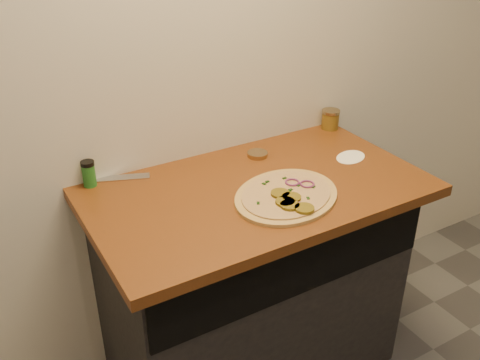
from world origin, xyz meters
TOP-DOWN VIEW (x-y plane):
  - cabinet at (0.00, 1.45)m, footprint 1.10×0.60m
  - countertop at (0.00, 1.42)m, footprint 1.20×0.70m
  - pizza at (0.04, 1.30)m, footprint 0.52×0.52m
  - chefs_knife at (-0.48, 1.75)m, footprint 0.31×0.15m
  - mason_jar_lid at (0.13, 1.62)m, footprint 0.10×0.10m
  - salsa_jar at (0.55, 1.70)m, footprint 0.08×0.08m
  - spice_shaker at (-0.51, 1.72)m, footprint 0.05×0.05m
  - flour_spill at (0.44, 1.43)m, footprint 0.18×0.18m

SIDE VIEW (x-z plane):
  - cabinet at x=0.00m, z-range 0.00..0.86m
  - countertop at x=0.00m, z-range 0.86..0.90m
  - flour_spill at x=0.44m, z-range 0.90..0.90m
  - chefs_knife at x=-0.48m, z-range 0.90..0.92m
  - mason_jar_lid at x=0.13m, z-range 0.90..0.92m
  - pizza at x=0.04m, z-range 0.90..0.92m
  - salsa_jar at x=0.55m, z-range 0.90..0.99m
  - spice_shaker at x=-0.51m, z-range 0.90..1.00m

